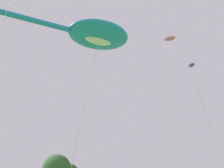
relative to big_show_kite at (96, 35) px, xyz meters
The scene contains 4 objects.
big_show_kite is the anchor object (origin of this frame).
small_kite_delta_white 8.60m from the big_show_kite, 40.58° to the right, with size 0.76×1.70×11.10m.
small_kite_triangle_green 6.29m from the big_show_kite, 46.73° to the right, with size 3.87×2.21×13.28m.
small_kite_tiny_distant 7.71m from the big_show_kite, 169.81° to the right, with size 1.62×2.91×14.94m.
Camera 1 is at (-8.68, -2.75, 1.85)m, focal length 40.47 mm.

